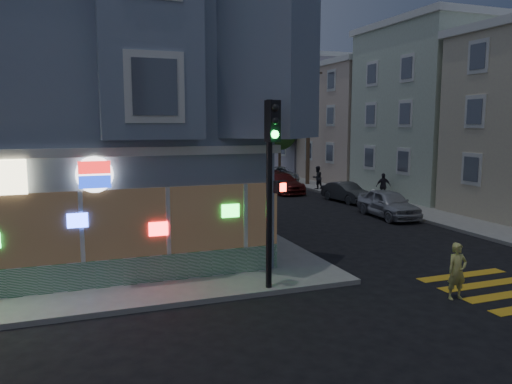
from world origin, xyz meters
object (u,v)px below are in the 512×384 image
fire_hydrant (373,196)px  street_tree_far (249,132)px  utility_pole (308,123)px  traffic_signal (272,163)px  pedestrian_a (317,178)px  parked_car_b (346,192)px  pedestrian_b (383,186)px  parked_car_c (281,183)px  running_child (457,271)px  parked_car_d (280,175)px  street_tree_near (280,133)px  parked_car_a (388,204)px

fire_hydrant → street_tree_far: bearing=87.9°
utility_pole → traffic_signal: size_ratio=1.70×
pedestrian_a → fire_hydrant: bearing=76.6°
street_tree_far → parked_car_b: street_tree_far is taller
pedestrian_b → fire_hydrant: 2.28m
parked_car_c → traffic_signal: traffic_signal is taller
parked_car_c → fire_hydrant: parked_car_c is taller
running_child → pedestrian_b: 17.48m
parked_car_d → fire_hydrant: size_ratio=5.43×
running_child → parked_car_b: (5.92, 15.98, -0.19)m
parked_car_d → street_tree_near: bearing=73.1°
running_child → pedestrian_a: bearing=78.1°
street_tree_near → running_child: bearing=-103.9°
pedestrian_a → fire_hydrant: 7.04m
street_tree_near → parked_car_c: street_tree_near is taller
utility_pole → fire_hydrant: bearing=-94.0°
pedestrian_b → traffic_signal: 18.68m
street_tree_near → traffic_signal: 30.33m
running_child → parked_car_a: running_child is taller
fire_hydrant → pedestrian_a: bearing=90.0°
street_tree_near → pedestrian_b: size_ratio=3.34×
pedestrian_a → parked_car_b: size_ratio=0.45×
parked_car_c → parked_car_a: bearing=-84.8°
parked_car_b → fire_hydrant: 2.12m
street_tree_near → traffic_signal: size_ratio=1.00×
running_child → parked_car_c: (3.82, 21.18, -0.10)m
street_tree_near → running_child: (-7.42, -29.98, -3.15)m
street_tree_far → parked_car_c: (-3.60, -16.80, -3.25)m
street_tree_far → traffic_signal: street_tree_far is taller
utility_pole → parked_car_d: size_ratio=1.93×
parked_car_a → parked_car_c: 10.51m
street_tree_far → running_child: size_ratio=3.37×
pedestrian_b → parked_car_d: (-2.30, 10.95, -0.30)m
pedestrian_a → parked_car_c: pedestrian_a is taller
parked_car_a → pedestrian_b: bearing=62.0°
street_tree_near → utility_pole: bearing=-91.9°
running_child → parked_car_d: size_ratio=0.34×
parked_car_c → traffic_signal: (-8.44, -19.03, 3.04)m
parked_car_b → fire_hydrant: (0.60, -2.03, 0.00)m
parked_car_d → fire_hydrant: (0.60, -12.43, -0.05)m
street_tree_far → parked_car_c: size_ratio=1.12×
running_child → fire_hydrant: 15.40m
parked_car_b → fire_hydrant: bearing=-80.1°
parked_car_b → street_tree_far: bearing=79.5°
pedestrian_a → parked_car_a: bearing=70.0°
pedestrian_a → pedestrian_b: (1.70, -5.55, -0.02)m
street_tree_near → fire_hydrant: street_tree_near is taller
utility_pole → parked_car_c: bearing=-140.5°
running_child → parked_car_c: bearing=85.2°
street_tree_near → parked_car_a: bearing=-96.2°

